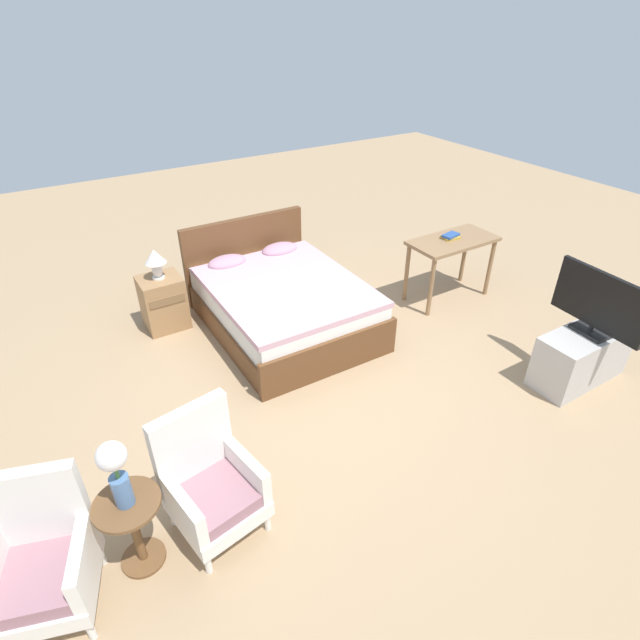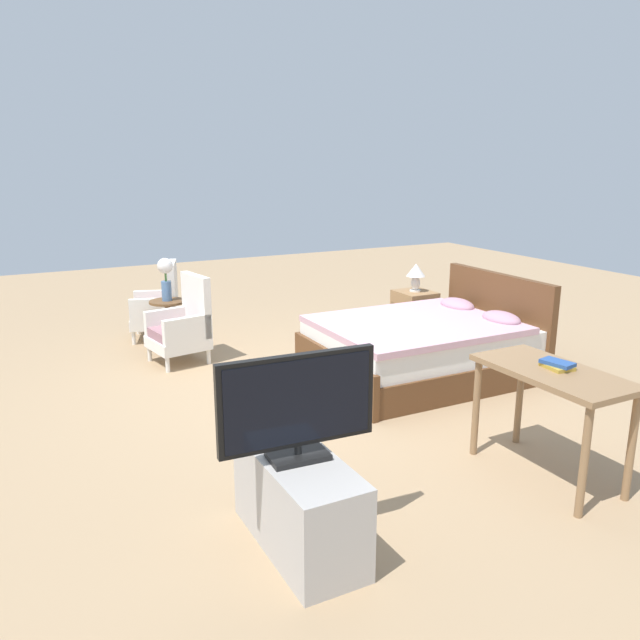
% 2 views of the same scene
% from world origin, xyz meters
% --- Properties ---
extents(ground_plane, '(16.00, 16.00, 0.00)m').
position_xyz_m(ground_plane, '(0.00, 0.00, 0.00)').
color(ground_plane, '#A38460').
extents(bed, '(1.52, 2.02, 0.96)m').
position_xyz_m(bed, '(0.11, 1.17, 0.30)').
color(bed, brown).
rests_on(bed, ground_plane).
extents(armchair_by_window_left, '(0.68, 0.68, 0.92)m').
position_xyz_m(armchair_by_window_left, '(-2.47, -0.81, 0.37)').
color(armchair_by_window_left, white).
rests_on(armchair_by_window_left, ground_plane).
extents(armchair_by_window_right, '(0.62, 0.62, 0.92)m').
position_xyz_m(armchair_by_window_right, '(-1.46, -0.80, 0.37)').
color(armchair_by_window_right, white).
rests_on(armchair_by_window_right, ground_plane).
extents(side_table, '(0.40, 0.40, 0.56)m').
position_xyz_m(side_table, '(-1.97, -0.83, 0.36)').
color(side_table, brown).
rests_on(side_table, ground_plane).
extents(flower_vase, '(0.17, 0.17, 0.48)m').
position_xyz_m(flower_vase, '(-1.97, -0.83, 0.86)').
color(flower_vase, '#4C709E').
rests_on(flower_vase, side_table).
extents(nightstand, '(0.44, 0.41, 0.59)m').
position_xyz_m(nightstand, '(-0.99, 1.84, 0.30)').
color(nightstand, '#997047').
rests_on(nightstand, ground_plane).
extents(table_lamp, '(0.22, 0.22, 0.33)m').
position_xyz_m(table_lamp, '(-0.99, 1.84, 0.81)').
color(table_lamp, silver).
rests_on(table_lamp, nightstand).
extents(tv_stand, '(0.96, 0.40, 0.53)m').
position_xyz_m(tv_stand, '(2.06, -1.13, 0.26)').
color(tv_stand, '#B7B2AD').
rests_on(tv_stand, ground_plane).
extents(tv_flatscreen, '(0.22, 0.88, 0.59)m').
position_xyz_m(tv_flatscreen, '(2.06, -1.14, 0.83)').
color(tv_flatscreen, black).
rests_on(tv_flatscreen, tv_stand).
extents(vanity_desk, '(1.04, 0.52, 0.76)m').
position_xyz_m(vanity_desk, '(2.11, 0.69, 0.64)').
color(vanity_desk, '#8E6B47').
rests_on(vanity_desk, ground_plane).
extents(book_stack, '(0.22, 0.17, 0.05)m').
position_xyz_m(book_stack, '(2.11, 0.73, 0.78)').
color(book_stack, '#B79333').
rests_on(book_stack, vanity_desk).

